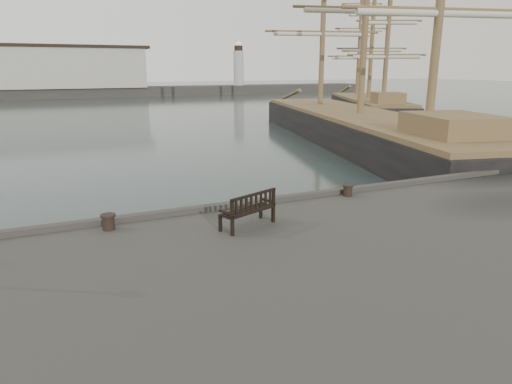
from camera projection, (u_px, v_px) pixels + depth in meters
ground at (222, 251)px, 15.54m from camera, size 400.00×400.00×0.00m
breakwater at (47, 77)px, 93.58m from camera, size 140.00×9.50×12.20m
bench at (248, 216)px, 13.21m from camera, size 1.87×1.21×1.02m
bollard_left at (109, 222)px, 13.01m from camera, size 0.48×0.48×0.45m
bollard_right at (348, 190)px, 16.44m from camera, size 0.50×0.50×0.42m
tall_ship_main at (359, 135)px, 37.68m from camera, size 15.64×37.20×27.38m
tall_ship_far at (367, 111)px, 57.68m from camera, size 15.12×24.84×21.31m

